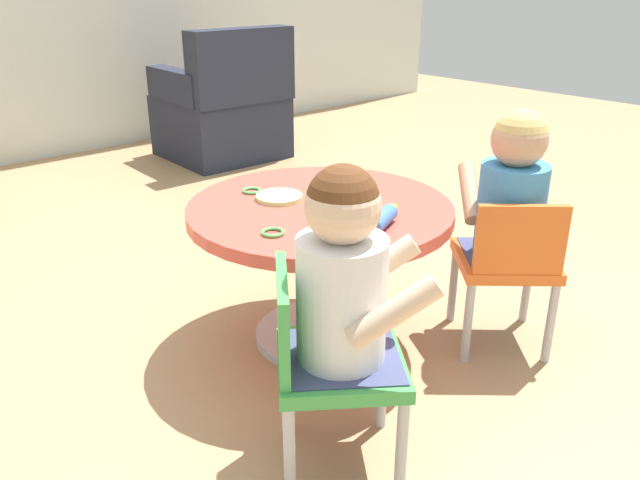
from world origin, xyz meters
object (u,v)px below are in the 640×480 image
object	(u,v)px
child_chair_left	(326,361)
armchair_dark	(224,112)
rolling_pin	(381,220)
craft_scissors	(337,199)
seated_child_left	(344,275)
child_chair_right	(507,262)
seated_child_right	(513,191)
craft_table	(320,241)

from	to	relation	value
child_chair_left	armchair_dark	size ratio (longest dim) A/B	0.63
rolling_pin	craft_scissors	xyz separation A→B (m)	(0.07, 0.26, -0.02)
seated_child_left	child_chair_left	bearing A→B (deg)	142.87
child_chair_right	armchair_dark	xyz separation A→B (m)	(0.65, 2.58, 0.00)
seated_child_right	craft_scissors	xyz separation A→B (m)	(-0.38, 0.40, -0.04)
seated_child_left	armchair_dark	distance (m)	3.00
armchair_dark	child_chair_right	bearing A→B (deg)	-104.20
child_chair_right	armchair_dark	bearing A→B (deg)	75.80
child_chair_right	craft_table	bearing A→B (deg)	133.92
child_chair_right	craft_scissors	xyz separation A→B (m)	(-0.35, 0.43, 0.18)
child_chair_left	child_chair_right	world-z (taller)	same
child_chair_left	child_chair_right	distance (m)	0.81
seated_child_right	armchair_dark	xyz separation A→B (m)	(0.63, 2.55, -0.22)
craft_table	armchair_dark	xyz separation A→B (m)	(1.07, 2.15, -0.05)
seated_child_left	child_chair_right	xyz separation A→B (m)	(0.77, 0.05, -0.23)
seated_child_right	craft_scissors	distance (m)	0.55
child_chair_right	rolling_pin	size ratio (longest dim) A/B	2.43
child_chair_left	craft_scissors	xyz separation A→B (m)	(0.46, 0.45, 0.18)
seated_child_left	seated_child_right	xyz separation A→B (m)	(0.80, 0.08, 0.00)
craft_table	child_chair_right	size ratio (longest dim) A/B	1.57
seated_child_right	craft_scissors	bearing A→B (deg)	133.40
child_chair_left	seated_child_left	xyz separation A→B (m)	(0.03, -0.02, 0.23)
child_chair_left	craft_table	bearing A→B (deg)	49.56
craft_scissors	craft_table	bearing A→B (deg)	174.67
rolling_pin	armchair_dark	bearing A→B (deg)	66.04
seated_child_right	armchair_dark	bearing A→B (deg)	76.21
craft_table	seated_child_right	distance (m)	0.62
craft_table	rolling_pin	world-z (taller)	rolling_pin
child_chair_right	rolling_pin	world-z (taller)	same
craft_table	seated_child_left	xyz separation A→B (m)	(-0.36, -0.48, 0.17)
child_chair_left	craft_scissors	distance (m)	0.67
craft_table	seated_child_left	size ratio (longest dim) A/B	1.65
craft_table	craft_scissors	distance (m)	0.14
child_chair_right	armchair_dark	world-z (taller)	armchair_dark
craft_table	seated_child_right	bearing A→B (deg)	-42.27
craft_table	child_chair_left	bearing A→B (deg)	-130.44
child_chair_left	rolling_pin	world-z (taller)	same
child_chair_right	rolling_pin	xyz separation A→B (m)	(-0.42, 0.17, 0.21)
craft_scissors	child_chair_left	bearing A→B (deg)	-135.45
child_chair_right	seated_child_left	bearing A→B (deg)	-176.41
seated_child_left	seated_child_right	distance (m)	0.81
child_chair_right	seated_child_right	size ratio (longest dim) A/B	1.05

